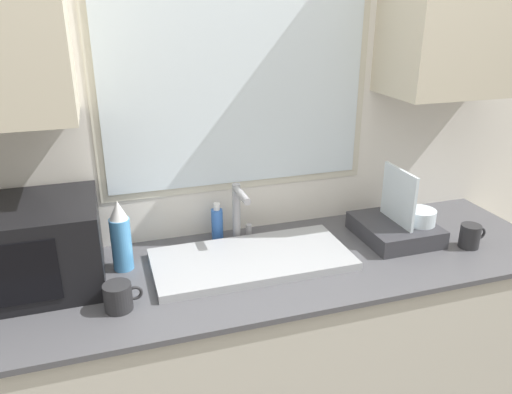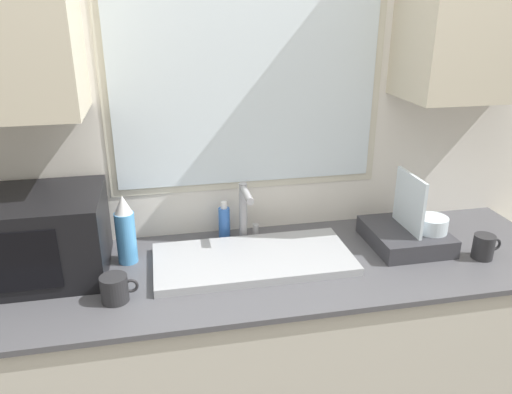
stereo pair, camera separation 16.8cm
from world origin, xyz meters
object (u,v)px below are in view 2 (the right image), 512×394
microwave (30,236)px  spray_bottle (125,231)px  faucet (245,209)px  mug_near_sink (115,289)px  soap_bottle (224,222)px  dish_rack (409,232)px

microwave → spray_bottle: size_ratio=1.90×
faucet → mug_near_sink: bearing=-145.4°
spray_bottle → soap_bottle: bearing=18.6°
faucet → soap_bottle: size_ratio=1.53×
soap_bottle → dish_rack: bearing=-16.6°
microwave → spray_bottle: bearing=4.2°
spray_bottle → dish_rack: bearing=-4.3°
microwave → soap_bottle: (0.69, 0.15, -0.08)m
dish_rack → mug_near_sink: dish_rack is taller
faucet → microwave: microwave is taller
microwave → soap_bottle: bearing=12.2°
faucet → mug_near_sink: 0.59m
faucet → microwave: bearing=-172.6°
faucet → dish_rack: (0.62, -0.16, -0.09)m
dish_rack → soap_bottle: (-0.70, 0.21, 0.02)m
spray_bottle → mug_near_sink: 0.27m
dish_rack → mug_near_sink: bearing=-170.9°
microwave → spray_bottle: 0.32m
mug_near_sink → microwave: bearing=140.5°
dish_rack → microwave: bearing=177.6°
spray_bottle → microwave: bearing=-175.8°
dish_rack → spray_bottle: bearing=175.7°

